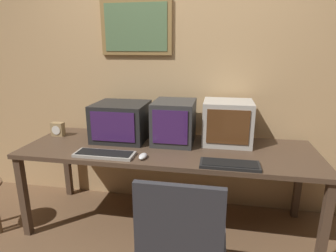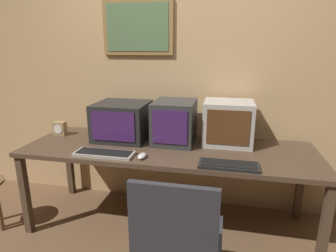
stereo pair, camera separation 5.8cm
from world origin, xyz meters
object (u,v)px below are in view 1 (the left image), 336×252
keyboard_main (105,154)px  mouse_near_keyboard (143,156)px  monitor_right (227,122)px  monitor_left (121,121)px  desk_clock (58,129)px  monitor_center (174,122)px  keyboard_side (230,164)px

keyboard_main → mouse_near_keyboard: mouse_near_keyboard is taller
keyboard_main → mouse_near_keyboard: (0.30, 0.00, 0.00)m
keyboard_main → mouse_near_keyboard: size_ratio=4.02×
mouse_near_keyboard → monitor_right: bearing=37.6°
monitor_left → desk_clock: (-0.61, -0.03, -0.10)m
monitor_center → keyboard_main: bearing=-138.1°
monitor_center → keyboard_main: 0.65m
monitor_left → monitor_right: bearing=3.6°
monitor_left → monitor_center: bearing=0.2°
monitor_right → keyboard_main: 1.04m
monitor_center → monitor_right: size_ratio=1.01×
monitor_left → mouse_near_keyboard: size_ratio=4.00×
desk_clock → keyboard_main: bearing=-32.1°
monitor_right → keyboard_side: size_ratio=0.99×
monitor_right → monitor_left: bearing=-176.4°
keyboard_side → desk_clock: bearing=165.0°
keyboard_main → keyboard_side: same height
keyboard_main → keyboard_side: bearing=-1.6°
monitor_right → mouse_near_keyboard: (-0.61, -0.47, -0.17)m
mouse_near_keyboard → desk_clock: desk_clock is taller
monitor_left → desk_clock: 0.62m
monitor_right → desk_clock: size_ratio=3.19×
keyboard_side → keyboard_main: bearing=178.4°
monitor_center → keyboard_main: monitor_center is taller
monitor_center → desk_clock: 1.09m
mouse_near_keyboard → desk_clock: size_ratio=0.90×
keyboard_side → monitor_center: bearing=136.3°
monitor_left → mouse_near_keyboard: monitor_left is taller
monitor_center → keyboard_side: (0.46, -0.44, -0.17)m
monitor_left → keyboard_side: monitor_left is taller
keyboard_side → mouse_near_keyboard: (-0.63, 0.03, 0.00)m
monitor_left → monitor_right: 0.92m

